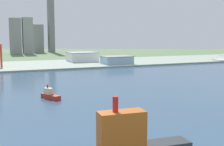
% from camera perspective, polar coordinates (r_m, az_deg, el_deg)
% --- Properties ---
extents(ground_plane, '(2400.00, 2400.00, 0.00)m').
position_cam_1_polar(ground_plane, '(303.31, -4.45, -2.00)').
color(ground_plane, '#5D784F').
extents(water_bay, '(840.00, 360.00, 0.15)m').
position_cam_1_polar(water_bay, '(248.26, 0.10, -4.05)').
color(water_bay, '#385675').
rests_on(water_bay, ground).
extents(industrial_pier, '(840.00, 140.00, 2.50)m').
position_cam_1_polar(industrial_pier, '(485.30, -11.82, 1.52)').
color(industrial_pier, '#94A494').
rests_on(industrial_pier, ground).
extents(container_barge, '(48.86, 12.51, 26.45)m').
position_cam_1_polar(container_barge, '(117.16, 2.85, -13.38)').
color(container_barge, '#2D3338').
rests_on(container_barge, water_bay).
extents(tugboat_small, '(12.09, 19.65, 10.55)m').
position_cam_1_polar(tugboat_small, '(236.90, -11.50, -4.02)').
color(tugboat_small, '#B22D1E').
rests_on(tugboat_small, water_bay).
extents(warehouse_main, '(47.00, 42.26, 15.65)m').
position_cam_1_polar(warehouse_main, '(523.97, -5.61, 3.05)').
color(warehouse_main, white).
rests_on(warehouse_main, industrial_pier).
extents(warehouse_annex, '(45.76, 31.58, 12.15)m').
position_cam_1_polar(warehouse_annex, '(477.80, 0.90, 2.47)').
color(warehouse_annex, '#99BCD1').
rests_on(warehouse_annex, industrial_pier).
extents(distant_skyline, '(293.86, 74.82, 153.81)m').
position_cam_1_polar(distant_skyline, '(799.95, -19.30, 7.15)').
color(distant_skyline, '#9FA1A1').
rests_on(distant_skyline, ground).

